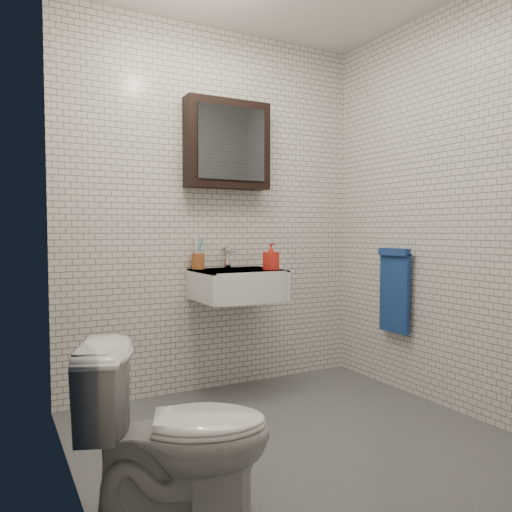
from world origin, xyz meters
The scene contains 9 objects.
ground centered at (0.00, 0.00, 0.01)m, with size 2.20×2.00×0.01m, color #4C4E54.
room_shell centered at (0.00, 0.00, 1.47)m, with size 2.22×2.02×2.51m.
washbasin centered at (0.05, 0.73, 0.76)m, with size 0.55×0.50×0.20m.
faucet centered at (0.05, 0.93, 0.92)m, with size 0.06×0.20×0.15m.
mirror_cabinet centered at (0.05, 0.93, 1.70)m, with size 0.60×0.15×0.60m.
towel_rail centered at (1.04, 0.35, 0.72)m, with size 0.09×0.30×0.58m.
toothbrush_cup centered at (-0.16, 0.94, 0.91)m, with size 0.09×0.09×0.24m.
soap_bottle centered at (0.24, 0.65, 0.94)m, with size 0.08×0.08×0.18m, color orange.
toilet centered at (-0.80, -0.46, 0.35)m, with size 0.39×0.69×0.70m, color white.
Camera 1 is at (-1.40, -2.21, 1.12)m, focal length 35.00 mm.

